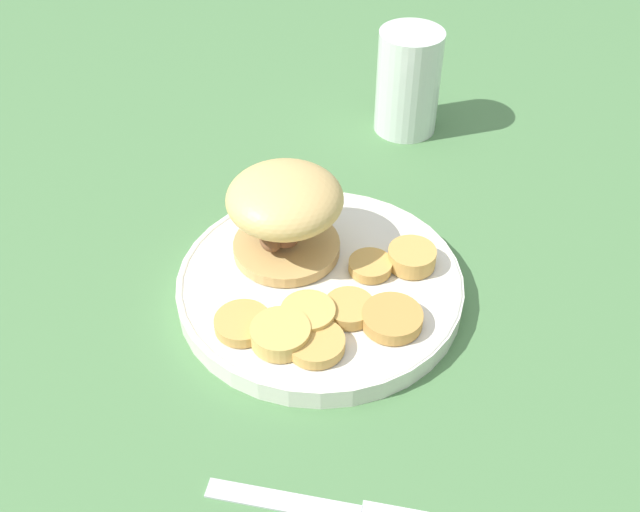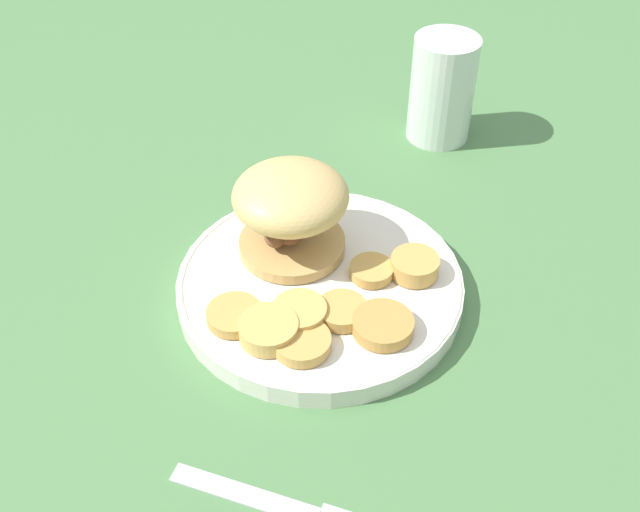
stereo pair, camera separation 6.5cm
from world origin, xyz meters
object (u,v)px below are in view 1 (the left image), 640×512
object	(u,v)px
fork	(320,508)
drinking_glass	(408,82)
sandwich	(284,210)
dinner_plate	(320,284)

from	to	relation	value
fork	drinking_glass	distance (m)	0.51
sandwich	fork	xyz separation A→B (m)	(-0.25, 0.02, -0.07)
sandwich	drinking_glass	bearing A→B (deg)	-39.88
sandwich	fork	size ratio (longest dim) A/B	0.68
fork	sandwich	bearing A→B (deg)	-4.16
drinking_glass	dinner_plate	bearing A→B (deg)	148.86
dinner_plate	drinking_glass	bearing A→B (deg)	-31.14
dinner_plate	fork	distance (m)	0.21
fork	drinking_glass	bearing A→B (deg)	-22.98
dinner_plate	drinking_glass	xyz separation A→B (m)	(0.25, -0.15, 0.05)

